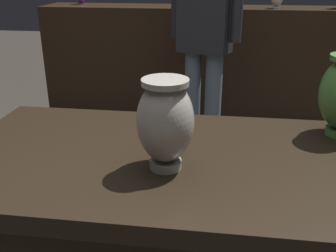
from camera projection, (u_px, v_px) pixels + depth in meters
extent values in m
cube|color=black|center=(169.00, 163.00, 1.06)|extent=(1.20, 0.64, 0.05)
cube|color=black|center=(204.00, 71.00, 3.19)|extent=(2.60, 0.40, 0.95)
cube|color=black|center=(207.00, 9.00, 3.00)|extent=(2.60, 0.40, 0.04)
cylinder|color=gray|center=(167.00, 164.00, 0.98)|extent=(0.08, 0.08, 0.02)
ellipsoid|color=gray|center=(167.00, 122.00, 0.94)|extent=(0.14, 0.14, 0.21)
cylinder|color=gray|center=(167.00, 82.00, 0.90)|extent=(0.11, 0.11, 0.01)
cylinder|color=#7A388E|center=(81.00, 3.00, 3.20)|extent=(0.05, 0.05, 0.01)
cylinder|color=silver|center=(276.00, 7.00, 2.86)|extent=(0.05, 0.05, 0.01)
cylinder|color=slate|center=(212.00, 110.00, 2.59)|extent=(0.11, 0.11, 0.77)
cylinder|color=slate|center=(192.00, 106.00, 2.65)|extent=(0.11, 0.11, 0.77)
cube|color=#232328|center=(206.00, 2.00, 2.36)|extent=(0.36, 0.28, 0.61)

